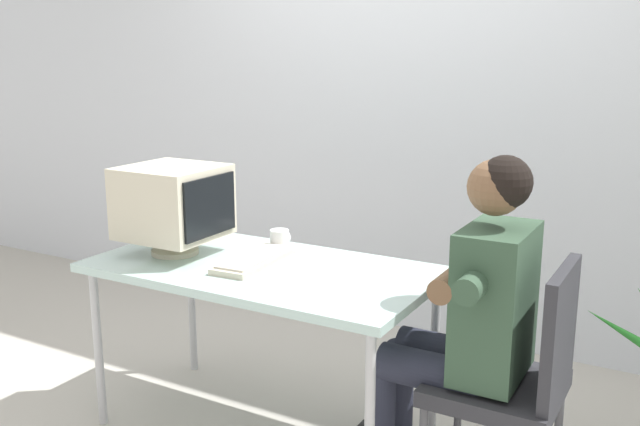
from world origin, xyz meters
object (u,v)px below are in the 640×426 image
(person_seated, at_px, (467,313))
(crt_monitor, at_px, (174,203))
(keyboard, at_px, (254,260))
(desk_mug, at_px, (280,239))
(desk, at_px, (262,277))
(office_chair, at_px, (517,373))

(person_seated, bearing_deg, crt_monitor, -176.20)
(keyboard, relative_size, desk_mug, 4.72)
(desk, relative_size, desk_mug, 14.98)
(crt_monitor, xyz_separation_m, office_chair, (1.46, 0.08, -0.47))
(crt_monitor, bearing_deg, keyboard, 7.39)
(desk, bearing_deg, person_seated, 3.01)
(desk, relative_size, office_chair, 1.57)
(desk, relative_size, crt_monitor, 3.52)
(crt_monitor, distance_m, person_seated, 1.30)
(crt_monitor, distance_m, office_chair, 1.53)
(desk, distance_m, person_seated, 0.85)
(desk, xyz_separation_m, office_chair, (1.04, 0.04, -0.20))
(person_seated, bearing_deg, office_chair, 0.00)
(crt_monitor, xyz_separation_m, person_seated, (1.27, 0.08, -0.29))
(desk, relative_size, keyboard, 3.17)
(keyboard, xyz_separation_m, person_seated, (0.89, 0.04, -0.08))
(keyboard, xyz_separation_m, office_chair, (1.08, 0.04, -0.26))
(person_seated, bearing_deg, keyboard, -177.72)
(crt_monitor, distance_m, desk_mug, 0.49)
(desk, xyz_separation_m, crt_monitor, (-0.42, -0.04, 0.28))
(office_chair, bearing_deg, person_seated, 180.00)
(desk, distance_m, office_chair, 1.06)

